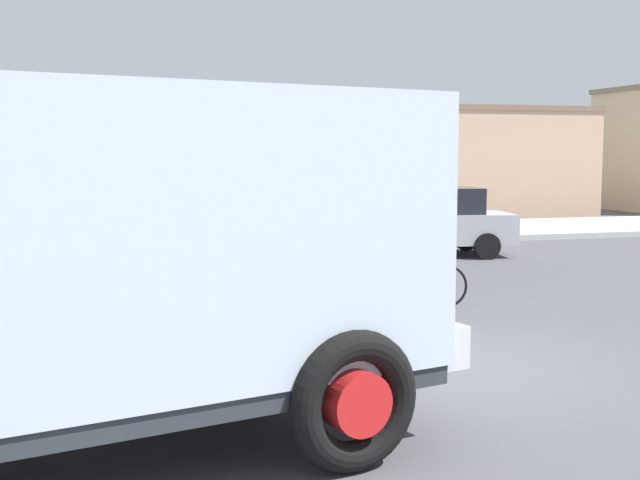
% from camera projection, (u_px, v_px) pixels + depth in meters
% --- Properties ---
extents(ground_plane, '(120.00, 120.00, 0.00)m').
position_uv_depth(ground_plane, '(450.00, 363.00, 9.59)').
color(ground_plane, '#4C4C51').
extents(sidewalk_far, '(80.00, 5.00, 0.16)m').
position_uv_depth(sidewalk_far, '(233.00, 237.00, 23.08)').
color(sidewalk_far, '#ADADA8').
rests_on(sidewalk_far, ground).
extents(truck_foreground, '(5.85, 3.78, 2.90)m').
position_uv_depth(truck_foreground, '(95.00, 250.00, 6.46)').
color(truck_foreground, silver).
rests_on(truck_foreground, ground).
extents(cyclist, '(1.71, 0.55, 1.72)m').
position_uv_depth(cyclist, '(414.00, 254.00, 12.83)').
color(cyclist, black).
rests_on(cyclist, ground).
extents(traffic_light_pole, '(0.24, 0.43, 3.20)m').
position_uv_depth(traffic_light_pole, '(328.00, 177.00, 12.06)').
color(traffic_light_pole, red).
rests_on(traffic_light_pole, ground).
extents(car_red_near, '(4.23, 2.38, 1.60)m').
position_uv_depth(car_red_near, '(427.00, 221.00, 19.47)').
color(car_red_near, '#B7B7BC').
rests_on(car_red_near, ground).
extents(car_white_mid, '(4.17, 2.22, 1.60)m').
position_uv_depth(car_white_mid, '(156.00, 225.00, 18.39)').
color(car_white_mid, gold).
rests_on(car_white_mid, ground).
extents(building_mid_block, '(11.55, 6.32, 4.17)m').
position_uv_depth(building_mid_block, '(169.00, 162.00, 29.15)').
color(building_mid_block, tan).
rests_on(building_mid_block, ground).
extents(building_corner_right, '(7.32, 5.42, 4.11)m').
position_uv_depth(building_corner_right, '(482.00, 161.00, 32.52)').
color(building_corner_right, tan).
rests_on(building_corner_right, ground).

